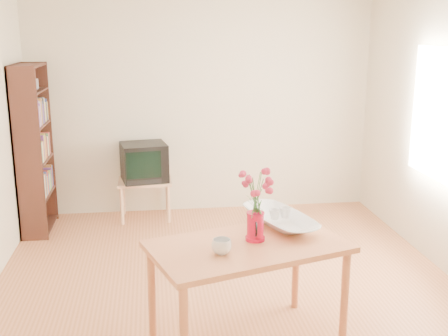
{
  "coord_description": "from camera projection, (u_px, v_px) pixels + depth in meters",
  "views": [
    {
      "loc": [
        -0.6,
        -4.3,
        2.18
      ],
      "look_at": [
        0.0,
        0.3,
        1.0
      ],
      "focal_mm": 45.0,
      "sensor_mm": 36.0,
      "label": 1
    }
  ],
  "objects": [
    {
      "name": "room",
      "position": [
        233.0,
        140.0,
        4.43
      ],
      "size": [
        4.5,
        4.5,
        4.5
      ],
      "color": "#AB643C",
      "rests_on": "ground"
    },
    {
      "name": "table",
      "position": [
        248.0,
        256.0,
        3.8
      ],
      "size": [
        1.46,
        1.1,
        0.75
      ],
      "rotation": [
        0.0,
        0.0,
        0.31
      ],
      "color": "#C26C42",
      "rests_on": "ground"
    },
    {
      "name": "tv_stand",
      "position": [
        145.0,
        186.0,
        6.45
      ],
      "size": [
        0.6,
        0.45,
        0.46
      ],
      "color": "tan",
      "rests_on": "ground"
    },
    {
      "name": "bookshelf",
      "position": [
        35.0,
        155.0,
        5.98
      ],
      "size": [
        0.28,
        0.7,
        1.8
      ],
      "color": "black",
      "rests_on": "ground"
    },
    {
      "name": "pitcher",
      "position": [
        255.0,
        227.0,
        3.83
      ],
      "size": [
        0.14,
        0.21,
        0.2
      ],
      "rotation": [
        0.0,
        0.0,
        -0.12
      ],
      "color": "red",
      "rests_on": "table"
    },
    {
      "name": "flowers",
      "position": [
        256.0,
        190.0,
        3.76
      ],
      "size": [
        0.23,
        0.23,
        0.33
      ],
      "primitive_type": null,
      "color": "#C42E4F",
      "rests_on": "pitcher"
    },
    {
      "name": "mug",
      "position": [
        222.0,
        247.0,
        3.6
      ],
      "size": [
        0.18,
        0.18,
        0.1
      ],
      "primitive_type": "imported",
      "rotation": [
        0.0,
        0.0,
        3.91
      ],
      "color": "white",
      "rests_on": "table"
    },
    {
      "name": "bowl",
      "position": [
        280.0,
        194.0,
        4.09
      ],
      "size": [
        0.64,
        0.64,
        0.47
      ],
      "primitive_type": "imported",
      "rotation": [
        0.0,
        0.0,
        0.32
      ],
      "color": "white",
      "rests_on": "table"
    },
    {
      "name": "teacup_a",
      "position": [
        275.0,
        200.0,
        4.1
      ],
      "size": [
        0.09,
        0.09,
        0.06
      ],
      "primitive_type": "imported",
      "rotation": [
        0.0,
        0.0,
        0.46
      ],
      "color": "white",
      "rests_on": "bowl"
    },
    {
      "name": "teacup_b",
      "position": [
        286.0,
        199.0,
        4.13
      ],
      "size": [
        0.08,
        0.08,
        0.07
      ],
      "primitive_type": "imported",
      "rotation": [
        0.0,
        0.0,
        1.68
      ],
      "color": "white",
      "rests_on": "bowl"
    },
    {
      "name": "television",
      "position": [
        144.0,
        161.0,
        6.39
      ],
      "size": [
        0.56,
        0.53,
        0.43
      ],
      "rotation": [
        0.0,
        0.0,
        0.17
      ],
      "color": "black",
      "rests_on": "tv_stand"
    }
  ]
}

